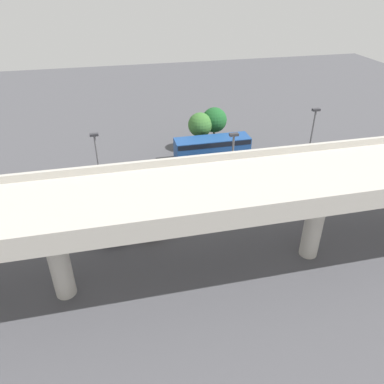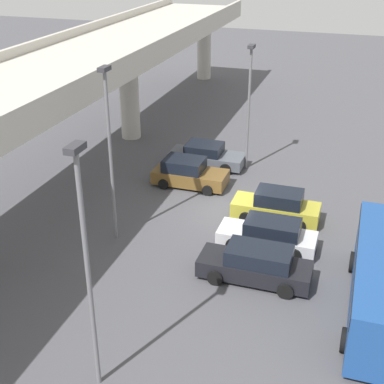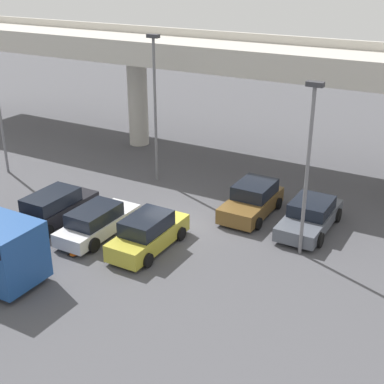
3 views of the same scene
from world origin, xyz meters
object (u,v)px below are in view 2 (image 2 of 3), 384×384
parked_car_0 (256,265)px  lamp_post_near_aisle (110,144)px  parked_car_4 (206,155)px  parked_car_2 (277,207)px  lamp_post_mid_lot (86,258)px  lamp_post_by_overpass (249,99)px  parked_car_1 (269,235)px  traffic_cone (312,246)px  parked_car_3 (189,173)px

parked_car_0 → lamp_post_near_aisle: (1.37, 7.33, 4.18)m
parked_car_4 → lamp_post_near_aisle: lamp_post_near_aisle is taller
parked_car_0 → parked_car_2: 5.64m
parked_car_0 → lamp_post_mid_lot: (-7.45, 3.78, 4.22)m
parked_car_0 → parked_car_4: (11.41, 5.70, -0.08)m
parked_car_2 → lamp_post_mid_lot: bearing=74.3°
parked_car_2 → lamp_post_by_overpass: size_ratio=0.58×
parked_car_0 → parked_car_1: (2.78, -0.03, -0.06)m
traffic_cone → parked_car_0: bearing=145.6°
parked_car_2 → parked_car_0: bearing=91.1°
parked_car_1 → lamp_post_mid_lot: lamp_post_mid_lot is taller
parked_car_0 → traffic_cone: parked_car_0 is taller
parked_car_4 → parked_car_1: bearing=-56.5°
lamp_post_near_aisle → lamp_post_mid_lot: size_ratio=0.99×
lamp_post_mid_lot → lamp_post_by_overpass: (19.28, -0.63, -0.42)m
parked_car_1 → parked_car_4: (8.63, 5.72, -0.02)m
lamp_post_by_overpass → lamp_post_mid_lot: bearing=178.1°
parked_car_0 → lamp_post_by_overpass: bearing=-75.1°
lamp_post_near_aisle → parked_car_3: bearing=-12.2°
lamp_post_near_aisle → lamp_post_mid_lot: bearing=-158.1°
parked_car_1 → parked_car_3: (5.48, 5.87, 0.05)m
parked_car_0 → parked_car_3: bearing=-54.8°
parked_car_0 → parked_car_4: bearing=-63.5°
lamp_post_near_aisle → traffic_cone: lamp_post_near_aisle is taller
parked_car_3 → lamp_post_near_aisle: size_ratio=0.51×
lamp_post_by_overpass → traffic_cone: size_ratio=11.13×
parked_car_0 → parked_car_1: size_ratio=1.05×
parked_car_0 → parked_car_1: parked_car_0 is taller
traffic_cone → parked_car_1: bearing=97.3°
parked_car_1 → traffic_cone: size_ratio=6.66×
parked_car_0 → lamp_post_mid_lot: 9.36m
parked_car_1 → traffic_cone: 2.11m
parked_car_0 → traffic_cone: bearing=-124.4°
lamp_post_mid_lot → parked_car_2: bearing=-15.7°
parked_car_0 → parked_car_4: size_ratio=1.01×
parked_car_2 → parked_car_3: bearing=-24.6°
parked_car_2 → traffic_cone: 3.42m
parked_car_0 → traffic_cone: size_ratio=6.97×
lamp_post_by_overpass → parked_car_4: bearing=99.2°
lamp_post_near_aisle → lamp_post_mid_lot: lamp_post_mid_lot is taller
lamp_post_mid_lot → traffic_cone: 12.90m
parked_car_2 → parked_car_3: size_ratio=1.04×
parked_car_2 → parked_car_4: size_ratio=0.93×
parked_car_0 → parked_car_2: bearing=-88.9°
parked_car_1 → parked_car_4: 10.36m
parked_car_1 → parked_car_3: 8.03m
lamp_post_mid_lot → traffic_cone: bearing=-29.2°
parked_car_1 → lamp_post_mid_lot: (-10.23, 3.80, 4.29)m
parked_car_3 → parked_car_4: size_ratio=0.90×
parked_car_3 → lamp_post_by_overpass: lamp_post_by_overpass is taller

